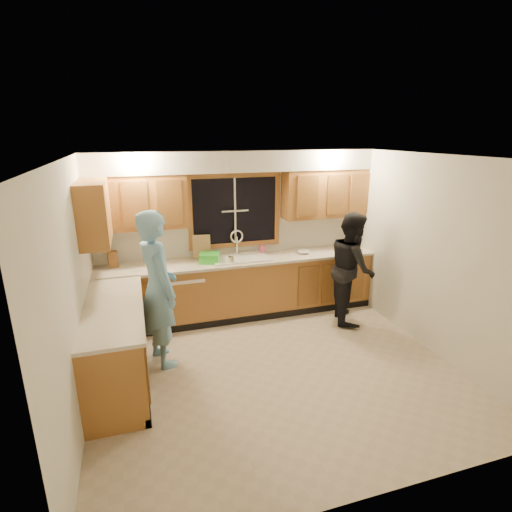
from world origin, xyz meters
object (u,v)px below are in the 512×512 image
Objects in this scene: soap_bottle at (263,248)px; sink at (240,262)px; woman at (352,268)px; dish_crate at (210,258)px; dishwasher at (186,297)px; bowl at (304,252)px; man at (158,289)px; stove at (115,372)px; knife_block at (113,259)px.

sink is at bearing -158.20° from soap_bottle.
dish_crate is at bearing 91.28° from woman.
dishwasher is at bearing -171.95° from soap_bottle.
woman is 8.63× the size of bowl.
sink is at bearing -68.84° from man.
woman is at bearing 19.52° from stove.
knife_block is 0.81× the size of dish_crate.
sink is at bearing 0.99° from dishwasher.
sink is 3.70× the size of knife_block.
woman is at bearing -14.75° from dishwasher.
sink reaches higher than dish_crate.
dishwasher is 1.94m from bowl.
knife_block is at bearing 8.39° from man.
dish_crate is (1.35, -0.17, -0.05)m from knife_block.
woman reaches higher than dishwasher.
sink is 1.05× the size of dishwasher.
soap_bottle is at bearing -72.25° from man.
man is 1.15× the size of woman.
sink is 2.60m from stove.
woman is at bearing -49.21° from bowl.
man is (-0.43, -0.98, 0.55)m from dishwasher.
sink is 4.47× the size of bowl.
dish_crate is at bearing -2.18° from dishwasher.
dishwasher is 1.16m from knife_block.
knife_block is at bearing 176.17° from bowl.
soap_bottle is at bearing -10.10° from knife_block.
soap_bottle is at bearing 12.29° from dish_crate.
soap_bottle is (2.21, 1.99, 0.56)m from stove.
woman is (2.39, -0.63, 0.42)m from dishwasher.
sink reaches higher than knife_block.
stove is 3.87× the size of knife_block.
soap_bottle is 0.89× the size of bowl.
woman is 3.45m from knife_block.
man is at bearing -75.39° from knife_block.
soap_bottle reaches higher than stove.
stove is at bearing -117.69° from dishwasher.
sink is 1.83m from knife_block.
dishwasher is at bearing -19.96° from knife_block.
woman reaches higher than bowl.
stove is (-0.95, -1.81, 0.04)m from dishwasher.
soap_bottle reaches higher than bowl.
dish_crate is (-0.47, -0.03, 0.12)m from sink.
man is 2.49m from bowl.
man is 1.27m from knife_block.
bowl is at bearing -14.37° from knife_block.
soap_bottle reaches higher than dishwasher.
bowl is (0.61, -0.21, -0.06)m from soap_bottle.
dish_crate is at bearing 53.55° from stove.
stove is 0.54× the size of woman.
dishwasher is 2.50m from woman.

